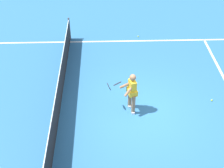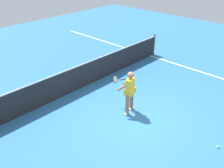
% 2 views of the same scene
% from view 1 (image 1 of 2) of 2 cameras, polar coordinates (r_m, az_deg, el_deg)
% --- Properties ---
extents(ground_plane, '(27.78, 27.78, 0.00)m').
position_cam_1_polar(ground_plane, '(11.06, 5.71, -5.08)').
color(ground_plane, teal).
extents(sideline_right_marking, '(0.10, 19.37, 0.01)m').
position_cam_1_polar(sideline_right_marking, '(14.97, 3.65, 7.92)').
color(sideline_right_marking, white).
rests_on(sideline_right_marking, ground).
extents(court_net, '(10.47, 0.08, 1.11)m').
position_cam_1_polar(court_net, '(10.75, -9.95, -3.36)').
color(court_net, '#4C4C51').
rests_on(court_net, ground).
extents(tennis_player, '(0.66, 1.07, 1.55)m').
position_cam_1_polar(tennis_player, '(10.55, 3.55, -1.35)').
color(tennis_player, '#8C6647').
rests_on(tennis_player, ground).
extents(tennis_ball_mid, '(0.07, 0.07, 0.07)m').
position_cam_1_polar(tennis_ball_mid, '(15.32, 4.85, 8.74)').
color(tennis_ball_mid, '#D1E533').
rests_on(tennis_ball_mid, ground).
extents(tennis_ball_far, '(0.07, 0.07, 0.07)m').
position_cam_1_polar(tennis_ball_far, '(11.99, 17.89, -2.86)').
color(tennis_ball_far, '#D1E533').
rests_on(tennis_ball_far, ground).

